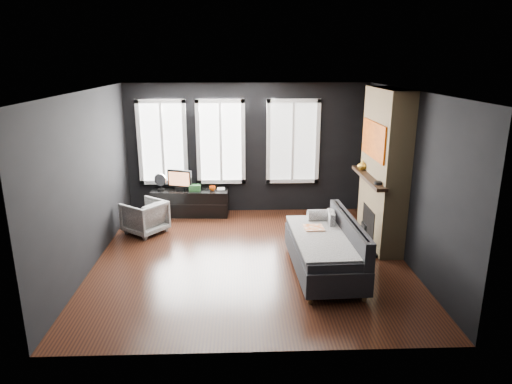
{
  "coord_description": "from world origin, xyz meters",
  "views": [
    {
      "loc": [
        -0.17,
        -6.89,
        3.15
      ],
      "look_at": [
        0.1,
        0.3,
        1.05
      ],
      "focal_mm": 32.0,
      "sensor_mm": 36.0,
      "label": 1
    }
  ],
  "objects_px": {
    "book": "(217,184)",
    "monitor": "(180,179)",
    "sofa": "(324,246)",
    "media_console": "(191,202)",
    "armchair": "(145,215)",
    "mug": "(212,188)",
    "mantel_vase": "(362,165)"
  },
  "relations": [
    {
      "from": "mug",
      "to": "mantel_vase",
      "type": "xyz_separation_m",
      "value": [
        2.78,
        -1.12,
        0.71
      ]
    },
    {
      "from": "armchair",
      "to": "book",
      "type": "xyz_separation_m",
      "value": [
        1.31,
        1.03,
        0.31
      ]
    },
    {
      "from": "sofa",
      "to": "media_console",
      "type": "distance_m",
      "value": 3.61
    },
    {
      "from": "armchair",
      "to": "media_console",
      "type": "xyz_separation_m",
      "value": [
        0.75,
        1.0,
        -0.07
      ]
    },
    {
      "from": "sofa",
      "to": "armchair",
      "type": "height_order",
      "value": "sofa"
    },
    {
      "from": "mug",
      "to": "sofa",
      "type": "bearing_deg",
      "value": -55.98
    },
    {
      "from": "book",
      "to": "media_console",
      "type": "bearing_deg",
      "value": -177.83
    },
    {
      "from": "armchair",
      "to": "media_console",
      "type": "relative_size",
      "value": 0.43
    },
    {
      "from": "monitor",
      "to": "mug",
      "type": "relative_size",
      "value": 4.19
    },
    {
      "from": "monitor",
      "to": "mug",
      "type": "bearing_deg",
      "value": 10.97
    },
    {
      "from": "armchair",
      "to": "monitor",
      "type": "distance_m",
      "value": 1.24
    },
    {
      "from": "sofa",
      "to": "media_console",
      "type": "height_order",
      "value": "sofa"
    },
    {
      "from": "media_console",
      "to": "monitor",
      "type": "height_order",
      "value": "monitor"
    },
    {
      "from": "armchair",
      "to": "monitor",
      "type": "relative_size",
      "value": 1.29
    },
    {
      "from": "sofa",
      "to": "mantel_vase",
      "type": "distance_m",
      "value": 2.05
    },
    {
      "from": "book",
      "to": "monitor",
      "type": "bearing_deg",
      "value": -179.8
    },
    {
      "from": "mantel_vase",
      "to": "book",
      "type": "bearing_deg",
      "value": 155.75
    },
    {
      "from": "book",
      "to": "mantel_vase",
      "type": "distance_m",
      "value": 3.02
    },
    {
      "from": "media_console",
      "to": "monitor",
      "type": "xyz_separation_m",
      "value": [
        -0.21,
        0.02,
        0.51
      ]
    },
    {
      "from": "armchair",
      "to": "monitor",
      "type": "bearing_deg",
      "value": -170.18
    },
    {
      "from": "media_console",
      "to": "mug",
      "type": "xyz_separation_m",
      "value": [
        0.47,
        -0.07,
        0.34
      ]
    },
    {
      "from": "media_console",
      "to": "book",
      "type": "height_order",
      "value": "book"
    },
    {
      "from": "armchair",
      "to": "media_console",
      "type": "height_order",
      "value": "armchair"
    },
    {
      "from": "sofa",
      "to": "media_console",
      "type": "relative_size",
      "value": 1.28
    },
    {
      "from": "sofa",
      "to": "mug",
      "type": "relative_size",
      "value": 15.88
    },
    {
      "from": "sofa",
      "to": "armchair",
      "type": "relative_size",
      "value": 2.94
    },
    {
      "from": "media_console",
      "to": "mantel_vase",
      "type": "bearing_deg",
      "value": -16.75
    },
    {
      "from": "sofa",
      "to": "mantel_vase",
      "type": "bearing_deg",
      "value": 56.92
    },
    {
      "from": "media_console",
      "to": "armchair",
      "type": "bearing_deg",
      "value": -123.38
    },
    {
      "from": "book",
      "to": "sofa",
      "type": "bearing_deg",
      "value": -58.16
    },
    {
      "from": "mug",
      "to": "book",
      "type": "xyz_separation_m",
      "value": [
        0.09,
        0.09,
        0.05
      ]
    },
    {
      "from": "sofa",
      "to": "book",
      "type": "bearing_deg",
      "value": 119.62
    }
  ]
}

